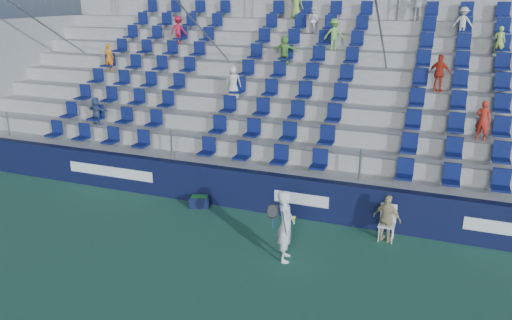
{
  "coord_description": "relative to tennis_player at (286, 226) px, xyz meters",
  "views": [
    {
      "loc": [
        4.96,
        -9.7,
        6.18
      ],
      "look_at": [
        0.2,
        2.8,
        1.7
      ],
      "focal_mm": 35.0,
      "sensor_mm": 36.0,
      "label": 1
    }
  ],
  "objects": [
    {
      "name": "tennis_player",
      "position": [
        0.0,
        0.0,
        0.0
      ],
      "size": [
        0.69,
        0.74,
        1.8
      ],
      "color": "white",
      "rests_on": "ground"
    },
    {
      "name": "ground",
      "position": [
        -1.78,
        -0.65,
        -0.9
      ],
      "size": [
        70.0,
        70.0,
        0.0
      ],
      "primitive_type": "plane",
      "color": "#2C664C",
      "rests_on": "ground"
    },
    {
      "name": "grandstand",
      "position": [
        -1.78,
        7.59,
        1.23
      ],
      "size": [
        24.0,
        8.17,
        6.63
      ],
      "color": "#AAAAA5",
      "rests_on": "ground"
    },
    {
      "name": "sponsor_wall",
      "position": [
        -1.77,
        2.5,
        -0.3
      ],
      "size": [
        24.0,
        0.32,
        1.2
      ],
      "color": "#0E1233",
      "rests_on": "ground"
    },
    {
      "name": "line_judge_chair",
      "position": [
        2.18,
        2.0,
        -0.36
      ],
      "size": [
        0.42,
        0.43,
        0.96
      ],
      "color": "white",
      "rests_on": "ground"
    },
    {
      "name": "line_judge",
      "position": [
        2.18,
        1.85,
        -0.26
      ],
      "size": [
        0.81,
        0.52,
        1.29
      ],
      "primitive_type": "imported",
      "rotation": [
        0.0,
        0.0,
        2.84
      ],
      "color": "tan",
      "rests_on": "ground"
    },
    {
      "name": "ball_bin",
      "position": [
        -3.39,
        2.1,
        -0.71
      ],
      "size": [
        0.71,
        0.58,
        0.34
      ],
      "color": "#0E1434",
      "rests_on": "ground"
    }
  ]
}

